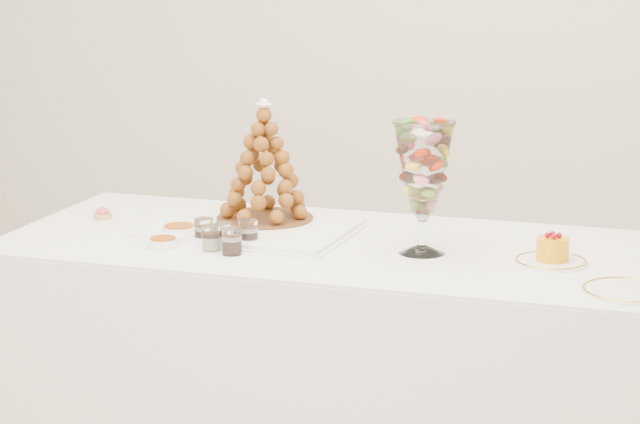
% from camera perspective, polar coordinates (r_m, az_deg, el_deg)
% --- Properties ---
extents(buffet_table, '(2.13, 0.91, 0.80)m').
position_cam_1_polar(buffet_table, '(3.71, 1.95, -7.51)').
color(buffet_table, white).
rests_on(buffet_table, ground).
extents(lace_tray, '(0.59, 0.45, 0.02)m').
position_cam_1_polar(lace_tray, '(3.74, -3.15, -0.76)').
color(lace_tray, white).
rests_on(lace_tray, buffet_table).
extents(macaron_vase, '(0.17, 0.17, 0.37)m').
position_cam_1_polar(macaron_vase, '(3.45, 4.75, 2.00)').
color(macaron_vase, white).
rests_on(macaron_vase, buffet_table).
extents(cake_plate, '(0.20, 0.20, 0.01)m').
position_cam_1_polar(cake_plate, '(3.44, 10.51, -2.26)').
color(cake_plate, white).
rests_on(cake_plate, buffet_table).
extents(spare_plate, '(0.23, 0.23, 0.01)m').
position_cam_1_polar(spare_plate, '(3.21, 13.87, -3.54)').
color(spare_plate, white).
rests_on(spare_plate, buffet_table).
extents(pink_tart, '(0.06, 0.06, 0.04)m').
position_cam_1_polar(pink_tart, '(3.96, -9.90, -0.08)').
color(pink_tart, tan).
rests_on(pink_tart, buffet_table).
extents(verrine_a, '(0.06, 0.06, 0.07)m').
position_cam_1_polar(verrine_a, '(3.61, -5.33, -0.86)').
color(verrine_a, white).
rests_on(verrine_a, buffet_table).
extents(verrine_b, '(0.06, 0.06, 0.07)m').
position_cam_1_polar(verrine_b, '(3.57, -4.45, -1.05)').
color(verrine_b, white).
rests_on(verrine_b, buffet_table).
extents(verrine_c, '(0.07, 0.07, 0.08)m').
position_cam_1_polar(verrine_c, '(3.57, -3.30, -0.95)').
color(verrine_c, white).
rests_on(verrine_c, buffet_table).
extents(verrine_d, '(0.06, 0.06, 0.07)m').
position_cam_1_polar(verrine_d, '(3.53, -4.99, -1.19)').
color(verrine_d, white).
rests_on(verrine_d, buffet_table).
extents(verrine_e, '(0.06, 0.06, 0.07)m').
position_cam_1_polar(verrine_e, '(3.48, -4.06, -1.35)').
color(verrine_e, white).
rests_on(verrine_e, buffet_table).
extents(ramekin_back, '(0.10, 0.10, 0.03)m').
position_cam_1_polar(ramekin_back, '(3.70, -6.46, -0.88)').
color(ramekin_back, white).
rests_on(ramekin_back, buffet_table).
extents(ramekin_front, '(0.08, 0.08, 0.03)m').
position_cam_1_polar(ramekin_front, '(3.58, -7.19, -1.43)').
color(ramekin_front, white).
rests_on(ramekin_front, buffet_table).
extents(croquembouche, '(0.30, 0.30, 0.37)m').
position_cam_1_polar(croquembouche, '(3.78, -2.56, 2.34)').
color(croquembouche, brown).
rests_on(croquembouche, lace_tray).
extents(mousse_cake, '(0.09, 0.09, 0.08)m').
position_cam_1_polar(mousse_cake, '(3.44, 10.59, -1.66)').
color(mousse_cake, '#E69E0A').
rests_on(mousse_cake, cake_plate).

